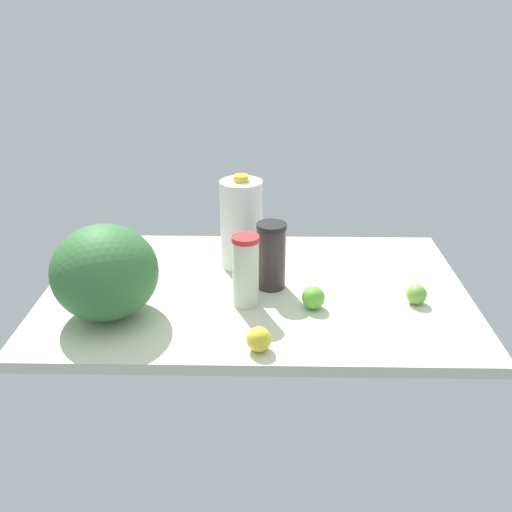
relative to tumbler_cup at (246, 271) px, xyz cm
name	(u,v)px	position (x,y,z in cm)	size (l,w,h in cm)	color
countertop	(256,292)	(-2.56, -9.61, -11.55)	(120.00, 76.00, 3.00)	beige
tumbler_cup	(246,271)	(0.00, 0.00, 0.00)	(7.26, 7.26, 20.01)	beige
milk_jug	(241,224)	(2.12, -24.53, 3.65)	(12.78, 12.78, 28.96)	white
shaker_bottle	(271,256)	(-6.83, -10.47, -0.31)	(8.43, 8.43, 19.38)	#34292C
watermelon	(105,272)	(35.77, 5.95, 2.23)	(27.29, 27.29, 24.55)	#377138
lime_loose	(417,294)	(-46.35, -1.25, -7.31)	(5.47, 5.47, 5.47)	#6AAF3F
lime_far_back	(313,298)	(-18.11, 1.79, -6.95)	(6.18, 6.18, 6.18)	#63B938
lemon_near_front	(259,339)	(-3.85, 22.09, -7.03)	(6.04, 6.04, 6.04)	yellow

